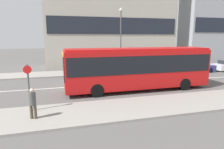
{
  "coord_description": "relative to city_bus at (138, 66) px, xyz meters",
  "views": [
    {
      "loc": [
        -1.76,
        -16.74,
        4.22
      ],
      "look_at": [
        2.35,
        -1.98,
        1.29
      ],
      "focal_mm": 32.0,
      "sensor_mm": 36.0,
      "label": 1
    }
  ],
  "objects": [
    {
      "name": "lane_centerline",
      "position": [
        -4.4,
        2.28,
        -1.91
      ],
      "size": [
        41.8,
        0.16,
        0.01
      ],
      "color": "silver",
      "rests_on": "ground_plane"
    },
    {
      "name": "ground_plane",
      "position": [
        -4.4,
        2.28,
        -1.91
      ],
      "size": [
        120.0,
        120.0,
        0.0
      ],
      "primitive_type": "plane",
      "color": "#595654"
    },
    {
      "name": "street_lamp",
      "position": [
        0.98,
        7.48,
        2.57
      ],
      "size": [
        0.36,
        0.36,
        7.17
      ],
      "color": "#4C4C51",
      "rests_on": "sidewalk_far"
    },
    {
      "name": "city_bus",
      "position": [
        0.0,
        0.0,
        0.0
      ],
      "size": [
        11.49,
        2.51,
        3.32
      ],
      "rotation": [
        0.0,
        0.0,
        0.09
      ],
      "color": "red",
      "rests_on": "ground_plane"
    },
    {
      "name": "sidewalk_near",
      "position": [
        -4.4,
        -3.97,
        -1.85
      ],
      "size": [
        44.0,
        3.5,
        0.13
      ],
      "color": "gray",
      "rests_on": "ground_plane"
    },
    {
      "name": "bus_stop_sign",
      "position": [
        -7.7,
        -3.09,
        -0.25
      ],
      "size": [
        0.44,
        0.12,
        2.62
      ],
      "color": "#4C4C51",
      "rests_on": "sidewalk_near"
    },
    {
      "name": "pedestrian_near_stop",
      "position": [
        -7.43,
        -4.23,
        -0.9
      ],
      "size": [
        0.34,
        0.34,
        1.57
      ],
      "rotation": [
        0.0,
        0.0,
        2.84
      ],
      "color": "#4C4233",
      "rests_on": "sidewalk_near"
    },
    {
      "name": "parked_car_0",
      "position": [
        10.04,
        5.63,
        -1.26
      ],
      "size": [
        4.03,
        1.75,
        1.39
      ],
      "color": "navy",
      "rests_on": "ground_plane"
    },
    {
      "name": "sidewalk_far",
      "position": [
        -4.4,
        8.53,
        -1.85
      ],
      "size": [
        44.0,
        3.5,
        0.13
      ],
      "color": "gray",
      "rests_on": "ground_plane"
    }
  ]
}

